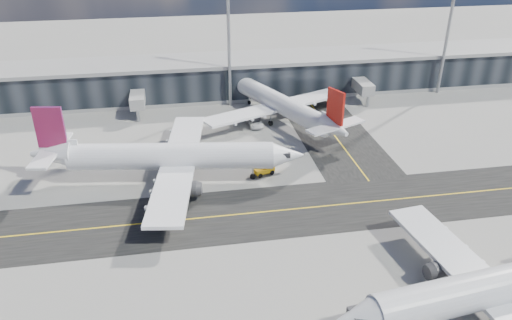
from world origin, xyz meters
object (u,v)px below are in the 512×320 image
object	(u,v)px
airliner_redtail	(282,105)
baggage_tug	(266,168)
airliner_near	(507,284)
service_van	(255,122)
airliner_af	(168,157)

from	to	relation	value
airliner_redtail	baggage_tug	xyz separation A→B (m)	(-7.38, -21.37, -2.77)
airliner_near	service_van	distance (m)	58.86
airliner_redtail	baggage_tug	world-z (taller)	airliner_redtail
service_van	airliner_redtail	bearing A→B (deg)	7.31
service_van	airliner_af	bearing A→B (deg)	-135.36
airliner_af	service_van	size ratio (longest dim) A/B	7.58
airliner_redtail	airliner_near	size ratio (longest dim) A/B	0.91
airliner_af	airliner_near	xyz separation A→B (m)	(35.50, -36.40, -0.25)
airliner_af	baggage_tug	world-z (taller)	airliner_af
airliner_near	service_van	size ratio (longest dim) A/B	7.14
airliner_af	service_van	xyz separation A→B (m)	(17.55, 19.56, -3.46)
airliner_redtail	baggage_tug	distance (m)	22.77
airliner_af	airliner_near	bearing A→B (deg)	52.95
airliner_near	baggage_tug	size ratio (longest dim) A/B	10.97
airliner_af	baggage_tug	size ratio (longest dim) A/B	11.63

